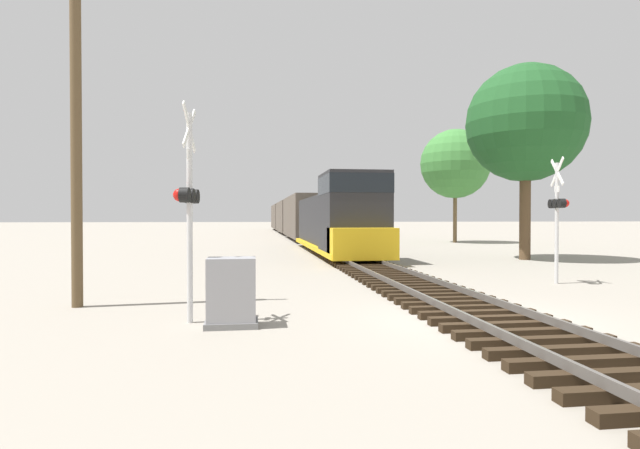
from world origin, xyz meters
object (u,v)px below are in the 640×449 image
(tree_mid_background, at_px, (455,164))
(freight_train, at_px, (295,218))
(crossing_signal_far, at_px, (558,208))
(relay_cabinet, at_px, (231,293))
(tree_far_right, at_px, (526,124))
(utility_pole, at_px, (76,100))
(tree_deep_background, at_px, (353,195))
(crossing_signal_near, at_px, (188,200))

(tree_mid_background, bearing_deg, freight_train, 129.17)
(crossing_signal_far, distance_m, relay_cabinet, 11.53)
(crossing_signal_far, xyz_separation_m, tree_far_right, (3.86, 8.59, 4.42))
(crossing_signal_far, height_order, tree_mid_background, tree_mid_background)
(crossing_signal_far, relative_size, tree_far_right, 0.42)
(utility_pole, bearing_deg, tree_far_right, 31.43)
(freight_train, xyz_separation_m, tree_deep_background, (7.51, 5.25, 2.77))
(tree_far_right, bearing_deg, crossing_signal_far, -114.21)
(freight_train, bearing_deg, tree_deep_background, 34.94)
(freight_train, xyz_separation_m, crossing_signal_far, (5.04, -39.98, 0.38))
(relay_cabinet, distance_m, tree_deep_background, 51.97)
(freight_train, relative_size, tree_mid_background, 7.16)
(tree_far_right, relative_size, tree_deep_background, 1.39)
(utility_pole, relative_size, tree_mid_background, 1.01)
(crossing_signal_near, height_order, crossing_signal_far, crossing_signal_near)
(tree_deep_background, bearing_deg, freight_train, -145.06)
(crossing_signal_near, bearing_deg, relay_cabinet, 69.14)
(crossing_signal_far, distance_m, utility_pole, 14.41)
(relay_cabinet, height_order, tree_deep_background, tree_deep_background)
(tree_far_right, xyz_separation_m, tree_deep_background, (-1.39, 36.64, -2.03))
(crossing_signal_near, xyz_separation_m, tree_mid_background, (18.26, 29.54, 4.10))
(utility_pole, distance_m, tree_far_right, 21.02)
(crossing_signal_near, distance_m, tree_deep_background, 51.60)
(crossing_signal_near, height_order, utility_pole, utility_pole)
(crossing_signal_near, xyz_separation_m, relay_cabinet, (0.89, -0.50, -1.84))
(crossing_signal_near, bearing_deg, freight_train, -179.42)
(crossing_signal_far, distance_m, tree_mid_background, 26.37)
(crossing_signal_far, xyz_separation_m, relay_cabinet, (-10.24, -5.00, -1.77))
(crossing_signal_near, xyz_separation_m, tree_far_right, (14.99, 13.09, 4.35))
(freight_train, height_order, crossing_signal_far, freight_train)
(tree_deep_background, bearing_deg, tree_far_right, -87.82)
(crossing_signal_far, relative_size, tree_mid_background, 0.43)
(crossing_signal_far, height_order, relay_cabinet, crossing_signal_far)
(freight_train, bearing_deg, crossing_signal_near, -97.79)
(freight_train, height_order, relay_cabinet, freight_train)
(crossing_signal_near, xyz_separation_m, utility_pole, (-2.87, 2.18, 2.46))
(relay_cabinet, distance_m, utility_pole, 6.30)
(relay_cabinet, relative_size, tree_mid_background, 0.14)
(crossing_signal_far, distance_m, tree_deep_background, 45.35)
(crossing_signal_far, xyz_separation_m, tree_deep_background, (2.47, 45.22, 2.39))
(tree_far_right, bearing_deg, tree_deep_background, 92.18)
(freight_train, distance_m, tree_deep_background, 9.57)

